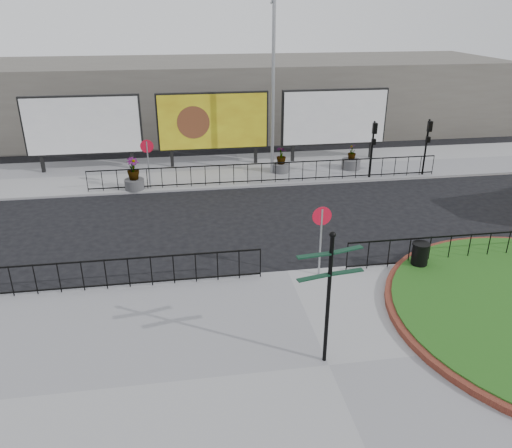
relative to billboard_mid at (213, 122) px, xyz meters
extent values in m
plane|color=black|center=(1.50, -12.97, -2.60)|extent=(90.00, 90.00, 0.00)
cube|color=gray|center=(1.50, -17.97, -2.54)|extent=(30.00, 10.00, 0.12)
cube|color=gray|center=(1.50, -0.97, -2.54)|extent=(44.00, 6.00, 0.12)
cylinder|color=gray|center=(-3.50, -3.57, -1.28)|extent=(0.07, 0.07, 2.40)
cylinder|color=#B60C23|center=(-3.50, -3.57, -0.33)|extent=(0.64, 0.03, 0.64)
cylinder|color=white|center=(-3.50, -3.55, -0.33)|extent=(0.50, 0.03, 0.50)
cylinder|color=gray|center=(2.50, -13.37, -1.28)|extent=(0.07, 0.07, 2.40)
cylinder|color=#B60C23|center=(2.50, -13.37, -0.33)|extent=(0.64, 0.03, 0.64)
cylinder|color=white|center=(2.50, -13.35, -0.33)|extent=(0.50, 0.03, 0.50)
cube|color=black|center=(-9.40, 0.03, -1.98)|extent=(0.18, 0.18, 1.00)
cube|color=black|center=(-4.60, 0.03, -1.98)|extent=(0.18, 0.18, 1.00)
cube|color=black|center=(-7.00, 0.03, 0.02)|extent=(6.20, 0.25, 3.20)
cube|color=silver|center=(-7.00, -0.13, 0.02)|extent=(6.00, 0.06, 3.00)
cube|color=black|center=(-2.40, 0.03, -1.98)|extent=(0.18, 0.18, 1.00)
cube|color=black|center=(2.40, 0.03, -1.98)|extent=(0.18, 0.18, 1.00)
cube|color=black|center=(0.00, 0.03, 0.02)|extent=(6.20, 0.25, 3.20)
cube|color=#CECE1D|center=(0.00, -0.13, 0.02)|extent=(6.00, 0.06, 3.00)
cube|color=black|center=(4.60, 0.03, -1.98)|extent=(0.18, 0.18, 1.00)
cube|color=black|center=(9.40, 0.03, -1.98)|extent=(0.18, 0.18, 1.00)
cube|color=black|center=(7.00, 0.03, 0.02)|extent=(6.20, 0.25, 3.20)
cube|color=silver|center=(7.00, -0.13, 0.02)|extent=(6.00, 0.06, 3.00)
cylinder|color=gray|center=(3.00, -1.97, 2.02)|extent=(0.18, 0.18, 9.00)
cylinder|color=black|center=(8.00, -3.57, -0.98)|extent=(0.10, 0.10, 3.00)
cube|color=black|center=(8.00, -3.69, 0.17)|extent=(0.22, 0.18, 0.55)
cube|color=black|center=(8.00, -3.69, -0.53)|extent=(0.20, 0.16, 0.30)
cylinder|color=black|center=(11.00, -3.57, -0.98)|extent=(0.10, 0.10, 3.00)
cube|color=black|center=(11.00, -3.69, 0.17)|extent=(0.22, 0.18, 0.55)
cube|color=black|center=(11.00, -3.69, -0.53)|extent=(0.20, 0.16, 0.30)
cube|color=#5D5851|center=(1.50, 9.03, -0.10)|extent=(40.00, 10.00, 5.00)
cylinder|color=black|center=(1.44, -17.75, -0.72)|extent=(0.10, 0.10, 3.52)
sphere|color=black|center=(1.44, -17.75, 1.09)|extent=(0.15, 0.15, 0.15)
cube|color=black|center=(1.00, -17.80, 0.62)|extent=(0.84, 0.25, 0.03)
cube|color=black|center=(1.86, -17.64, 0.62)|extent=(0.84, 0.37, 0.03)
cube|color=black|center=(1.01, -17.85, 0.05)|extent=(0.84, 0.33, 0.03)
cube|color=black|center=(1.87, -17.70, 0.05)|extent=(0.84, 0.25, 0.03)
cylinder|color=black|center=(6.00, -13.57, -2.01)|extent=(0.56, 0.56, 0.94)
cylinder|color=black|center=(6.00, -13.57, -1.51)|extent=(0.60, 0.60, 0.06)
cylinder|color=#4C4C4F|center=(-4.26, -3.57, -2.23)|extent=(0.97, 0.97, 0.50)
imported|color=#1E5316|center=(-4.26, -3.57, -1.43)|extent=(0.86, 0.86, 1.10)
cylinder|color=#4C4C4F|center=(3.50, -1.97, -2.24)|extent=(0.90, 0.90, 0.47)
imported|color=#1E5316|center=(3.50, -1.97, -1.54)|extent=(0.68, 0.68, 0.94)
cylinder|color=#4C4C4F|center=(7.50, -1.97, -2.21)|extent=(1.03, 1.03, 0.54)
imported|color=#1E5316|center=(7.50, -1.97, -1.52)|extent=(0.66, 0.66, 0.84)
camera|label=1|loc=(-1.91, -27.75, 5.91)|focal=35.00mm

